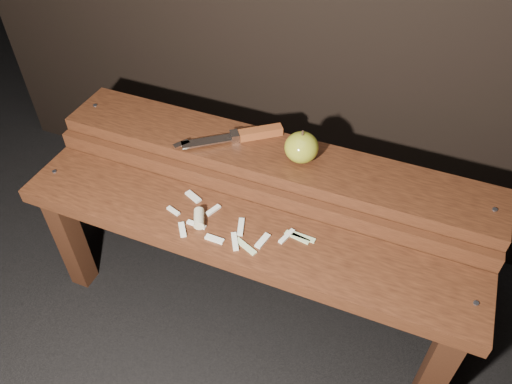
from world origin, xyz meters
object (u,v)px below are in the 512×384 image
at_px(bench_rear_tier, 271,177).
at_px(apple, 302,147).
at_px(knife, 247,135).
at_px(bench_front_tier, 238,250).

height_order(bench_rear_tier, apple, apple).
height_order(bench_rear_tier, knife, knife).
relative_size(bench_front_tier, bench_rear_tier, 1.00).
distance_m(bench_front_tier, bench_rear_tier, 0.23).
xyz_separation_m(bench_front_tier, knife, (-0.08, 0.26, 0.16)).
bearing_deg(knife, bench_rear_tier, -20.50).
bearing_deg(bench_rear_tier, apple, 3.08).
distance_m(bench_rear_tier, apple, 0.15).
bearing_deg(apple, bench_front_tier, -109.18).
height_order(bench_front_tier, knife, knife).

